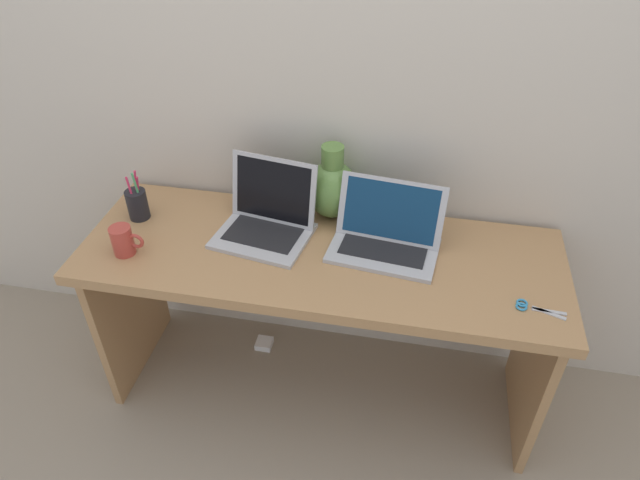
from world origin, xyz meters
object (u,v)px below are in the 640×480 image
object	(u,v)px
laptop_left	(268,215)
green_vase	(332,187)
pen_cup	(137,204)
power_brick	(264,343)
laptop_right	(387,232)
scissors	(531,307)
coffee_mug	(123,241)

from	to	relation	value
laptop_left	green_vase	size ratio (longest dim) A/B	1.26
pen_cup	power_brick	distance (m)	0.86
power_brick	laptop_right	bearing A→B (deg)	-10.40
scissors	pen_cup	bearing A→B (deg)	170.97
laptop_right	green_vase	world-z (taller)	green_vase
laptop_right	green_vase	xyz separation A→B (m)	(-0.21, 0.15, 0.06)
laptop_left	coffee_mug	bearing A→B (deg)	-153.68
laptop_right	coffee_mug	xyz separation A→B (m)	(-0.85, -0.21, -0.01)
coffee_mug	power_brick	size ratio (longest dim) A/B	1.61
coffee_mug	power_brick	bearing A→B (deg)	40.04
laptop_right	green_vase	bearing A→B (deg)	144.78
scissors	laptop_right	bearing A→B (deg)	154.60
green_vase	scissors	xyz separation A→B (m)	(0.67, -0.37, -0.11)
laptop_left	scissors	bearing A→B (deg)	-14.65
laptop_right	coffee_mug	distance (m)	0.88
pen_cup	power_brick	size ratio (longest dim) A/B	2.76
laptop_right	scissors	distance (m)	0.51
green_vase	power_brick	xyz separation A→B (m)	(-0.29, -0.06, -0.82)
laptop_right	scissors	size ratio (longest dim) A/B	2.59
laptop_left	laptop_right	size ratio (longest dim) A/B	0.92
green_vase	coffee_mug	xyz separation A→B (m)	(-0.64, -0.36, -0.06)
scissors	power_brick	world-z (taller)	scissors
laptop_left	power_brick	xyz separation A→B (m)	(-0.08, 0.08, -0.77)
laptop_left	pen_cup	distance (m)	0.48
laptop_left	power_brick	bearing A→B (deg)	135.78
power_brick	pen_cup	bearing A→B (deg)	-166.67
coffee_mug	laptop_left	bearing A→B (deg)	26.32
laptop_left	green_vase	xyz separation A→B (m)	(0.20, 0.14, 0.05)
scissors	power_brick	size ratio (longest dim) A/B	2.11
scissors	power_brick	distance (m)	1.23
pen_cup	green_vase	bearing A→B (deg)	12.68
laptop_right	scissors	world-z (taller)	laptop_right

